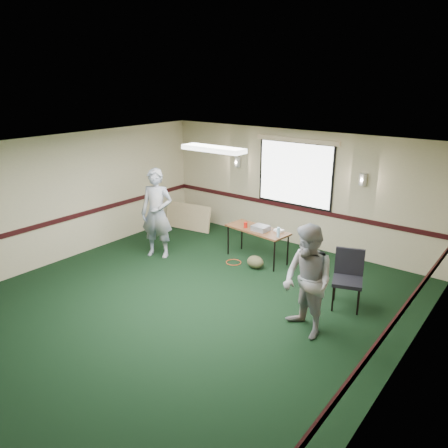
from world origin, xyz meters
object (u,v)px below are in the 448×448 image
Objects in this scene: projector at (261,228)px; person_right at (308,281)px; conference_chair at (348,274)px; person_left at (157,213)px; folding_table at (257,231)px.

person_right reaches higher than projector.
projector is 2.83m from person_right.
person_right is at bearing -116.70° from conference_chair.
conference_chair is at bearing 109.39° from person_right.
person_right is at bearing -33.85° from person_left.
folding_table is 1.47× the size of conference_chair.
folding_table is 0.75× the size of person_left.
person_right is (2.19, -1.96, 0.22)m from folding_table.
projector is 0.17× the size of person_left.
person_left reaches higher than projector.
folding_table is at bearing 143.35° from conference_chair.
projector is 0.33× the size of conference_chair.
conference_chair is 4.26m from person_left.
conference_chair is at bearing -9.88° from folding_table.
person_left reaches higher than person_right.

